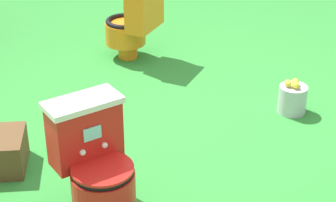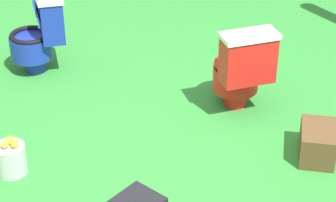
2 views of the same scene
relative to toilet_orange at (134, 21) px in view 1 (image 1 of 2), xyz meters
The scene contains 5 objects.
ground 1.33m from the toilet_orange, behind, with size 14.00×14.00×0.00m, color #2D8433.
toilet_orange is the anchor object (origin of this frame).
toilet_red 2.26m from the toilet_orange, 167.36° to the left, with size 0.61×0.57×0.73m.
small_crate 1.94m from the toilet_orange, 146.66° to the left, with size 0.37×0.25×0.24m, color brown.
lemon_bucket 1.65m from the toilet_orange, 138.27° to the right, with size 0.22×0.22×0.28m.
Camera 1 is at (-3.91, 0.68, 2.35)m, focal length 65.48 mm.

